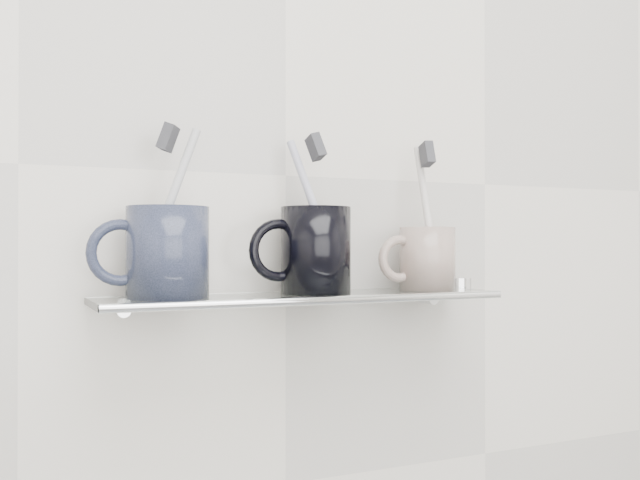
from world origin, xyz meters
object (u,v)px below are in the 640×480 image
mug_center (316,250)px  mug_right (427,259)px  mug_left (168,252)px  shelf_glass (305,297)px

mug_center → mug_right: (0.16, 0.00, -0.01)m
mug_left → mug_center: 0.18m
shelf_glass → mug_right: size_ratio=6.00×
shelf_glass → mug_center: size_ratio=4.68×
mug_left → mug_center: mug_center is taller
mug_center → mug_right: bearing=19.7°
mug_left → mug_center: (0.18, 0.00, 0.00)m
shelf_glass → mug_left: size_ratio=4.85×
mug_right → mug_center: bearing=171.0°
mug_center → mug_right: size_ratio=1.28×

